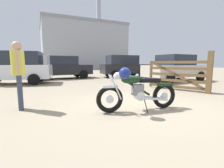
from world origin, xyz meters
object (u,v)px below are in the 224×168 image
Objects in this scene: white_estate_far at (15,67)px; silver_sedan_mid at (124,66)px; bystander at (18,69)px; blue_hatchback_right at (175,68)px; vintage_motorcycle at (137,91)px; red_hatchback_near at (63,67)px; timber_gate at (184,74)px.

white_estate_far is 7.79m from silver_sedan_mid.
blue_hatchback_right reaches higher than bystander.
silver_sedan_mid is (7.58, 1.82, 0.00)m from white_estate_far.
red_hatchback_near reaches higher than vintage_motorcycle.
blue_hatchback_right is (8.23, 3.56, -0.18)m from bystander.
bystander is at bearing 17.57° from blue_hatchback_right.
blue_hatchback_right is (5.61, 4.72, 0.34)m from vintage_motorcycle.
silver_sedan_mid is at bearing -158.58° from white_estate_far.
white_estate_far is at bearing -19.20° from blue_hatchback_right.
red_hatchback_near is at bearing 69.15° from bystander.
vintage_motorcycle is 7.33m from blue_hatchback_right.
blue_hatchback_right reaches higher than timber_gate.
red_hatchback_near is 7.97m from blue_hatchback_right.
bystander is (-5.85, -0.56, 0.32)m from timber_gate.
red_hatchback_near is at bearing 1.73° from timber_gate.
silver_sedan_mid is (0.70, 7.02, 0.21)m from timber_gate.
blue_hatchback_right is at bearing -134.00° from vintage_motorcycle.
bystander is at bearing -128.25° from silver_sedan_mid.
silver_sedan_mid is at bearing -108.30° from vintage_motorcycle.
timber_gate is at bearing 150.83° from white_estate_far.
timber_gate is 0.53× the size of blue_hatchback_right.
red_hatchback_near is (-4.14, 7.60, 0.13)m from timber_gate.
white_estate_far is at bearing -163.91° from silver_sedan_mid.
timber_gate is at bearing -3.53° from bystander.
blue_hatchback_right is (1.68, -4.02, -0.08)m from silver_sedan_mid.
bystander is 5.85m from white_estate_far.
bystander is 8.97m from blue_hatchback_right.
timber_gate is at bearing -93.07° from silver_sedan_mid.
white_estate_far is (-6.88, 5.20, 0.21)m from timber_gate.
vintage_motorcycle is at bearing -111.63° from silver_sedan_mid.
vintage_motorcycle is 2.91m from bystander.
silver_sedan_mid reaches higher than vintage_motorcycle.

